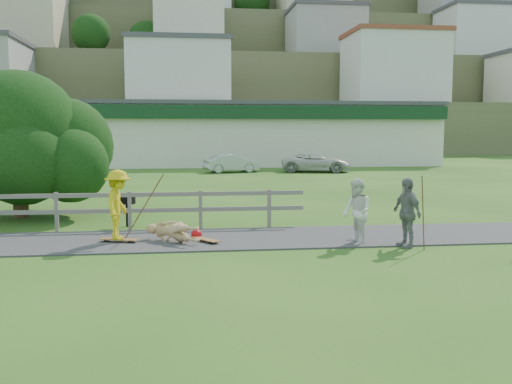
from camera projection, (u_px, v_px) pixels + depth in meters
ground at (205, 252)px, 13.18m from camera, size 260.00×260.00×0.00m
path at (203, 239)px, 14.66m from camera, size 34.00×3.00×0.04m
fence at (33, 206)px, 15.78m from camera, size 15.05×0.10×1.10m
strip_mall at (237, 134)px, 47.87m from camera, size 32.50×10.75×5.10m
hillside at (185, 66)px, 101.70m from camera, size 220.00×67.00×47.50m
skater_rider at (118, 209)px, 14.13m from camera, size 0.78×1.20×1.75m
skater_fallen at (173, 232)px, 14.21m from camera, size 1.36×1.44×0.58m
spectator_a at (357, 212)px, 13.98m from camera, size 0.74×0.89×1.63m
spectator_b at (407, 213)px, 13.68m from camera, size 0.63×1.06×1.69m
car_silver at (232, 163)px, 38.55m from camera, size 3.91×2.12×1.22m
car_white at (316, 163)px, 38.82m from camera, size 5.05×3.12×1.30m
tree at (19, 165)px, 18.32m from camera, size 6.58×6.58×3.39m
bbq at (127, 212)px, 16.66m from camera, size 0.49×0.43×0.88m
longboard_rider at (119, 241)px, 14.21m from camera, size 0.98×0.50×0.11m
longboard_fallen at (205, 241)px, 14.24m from camera, size 0.76×0.91×0.11m
helmet at (196, 235)px, 14.65m from camera, size 0.28×0.28×0.28m
pole_rider at (144, 201)px, 14.58m from camera, size 0.03×0.03×1.99m
pole_spec_left at (423, 213)px, 13.34m from camera, size 0.03×0.03×1.77m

